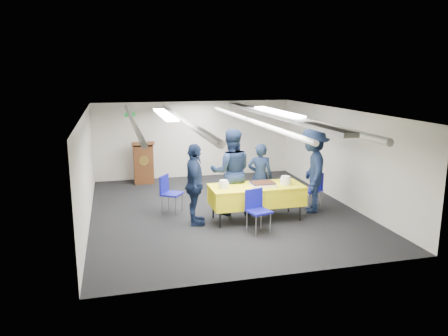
{
  "coord_description": "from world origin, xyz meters",
  "views": [
    {
      "loc": [
        -2.41,
        -9.49,
        3.18
      ],
      "look_at": [
        -0.03,
        -0.2,
        1.05
      ],
      "focal_mm": 35.0,
      "sensor_mm": 36.0,
      "label": 1
    }
  ],
  "objects_px": {
    "chair_near": "(256,206)",
    "chair_right": "(313,186)",
    "serving_table": "(256,195)",
    "sailor_b": "(231,172)",
    "podium": "(143,162)",
    "chair_left": "(168,190)",
    "sailor_c": "(195,185)",
    "sheet_cake": "(262,184)",
    "sailor_d": "(312,170)",
    "sailor_a": "(260,177)"
  },
  "relations": [
    {
      "from": "sailor_a",
      "to": "sailor_b",
      "type": "height_order",
      "value": "sailor_b"
    },
    {
      "from": "chair_near",
      "to": "chair_right",
      "type": "bearing_deg",
      "value": 32.95
    },
    {
      "from": "chair_near",
      "to": "sailor_d",
      "type": "distance_m",
      "value": 1.96
    },
    {
      "from": "sailor_d",
      "to": "sailor_c",
      "type": "bearing_deg",
      "value": -65.31
    },
    {
      "from": "sheet_cake",
      "to": "chair_right",
      "type": "height_order",
      "value": "chair_right"
    },
    {
      "from": "serving_table",
      "to": "sailor_b",
      "type": "bearing_deg",
      "value": 127.51
    },
    {
      "from": "chair_right",
      "to": "sailor_d",
      "type": "height_order",
      "value": "sailor_d"
    },
    {
      "from": "chair_right",
      "to": "sailor_c",
      "type": "bearing_deg",
      "value": -171.59
    },
    {
      "from": "sailor_a",
      "to": "sailor_c",
      "type": "xyz_separation_m",
      "value": [
        -1.66,
        -0.63,
        0.08
      ]
    },
    {
      "from": "serving_table",
      "to": "sheet_cake",
      "type": "xyz_separation_m",
      "value": [
        0.11,
        -0.07,
        0.25
      ]
    },
    {
      "from": "sailor_d",
      "to": "chair_near",
      "type": "bearing_deg",
      "value": -39.82
    },
    {
      "from": "sailor_b",
      "to": "sheet_cake",
      "type": "bearing_deg",
      "value": 139.96
    },
    {
      "from": "chair_left",
      "to": "chair_near",
      "type": "bearing_deg",
      "value": -46.93
    },
    {
      "from": "sailor_b",
      "to": "sailor_c",
      "type": "relative_size",
      "value": 1.13
    },
    {
      "from": "podium",
      "to": "chair_left",
      "type": "distance_m",
      "value": 2.94
    },
    {
      "from": "chair_left",
      "to": "sailor_a",
      "type": "relative_size",
      "value": 0.55
    },
    {
      "from": "sheet_cake",
      "to": "podium",
      "type": "height_order",
      "value": "podium"
    },
    {
      "from": "serving_table",
      "to": "chair_left",
      "type": "bearing_deg",
      "value": 151.6
    },
    {
      "from": "podium",
      "to": "sailor_b",
      "type": "xyz_separation_m",
      "value": [
        1.71,
        -3.34,
        0.36
      ]
    },
    {
      "from": "sheet_cake",
      "to": "sailor_a",
      "type": "xyz_separation_m",
      "value": [
        0.2,
        0.74,
        -0.03
      ]
    },
    {
      "from": "serving_table",
      "to": "sheet_cake",
      "type": "distance_m",
      "value": 0.29
    },
    {
      "from": "sailor_d",
      "to": "sailor_b",
      "type": "bearing_deg",
      "value": -78.87
    },
    {
      "from": "sailor_c",
      "to": "sailor_a",
      "type": "bearing_deg",
      "value": -59.59
    },
    {
      "from": "podium",
      "to": "chair_left",
      "type": "xyz_separation_m",
      "value": [
        0.35,
        -2.92,
        -0.08
      ]
    },
    {
      "from": "chair_near",
      "to": "sailor_c",
      "type": "distance_m",
      "value": 1.38
    },
    {
      "from": "chair_near",
      "to": "sailor_a",
      "type": "relative_size",
      "value": 0.55
    },
    {
      "from": "sheet_cake",
      "to": "sailor_c",
      "type": "distance_m",
      "value": 1.46
    },
    {
      "from": "sheet_cake",
      "to": "sailor_d",
      "type": "height_order",
      "value": "sailor_d"
    },
    {
      "from": "chair_near",
      "to": "sailor_c",
      "type": "xyz_separation_m",
      "value": [
        -1.12,
        0.74,
        0.33
      ]
    },
    {
      "from": "chair_right",
      "to": "sailor_a",
      "type": "bearing_deg",
      "value": 170.97
    },
    {
      "from": "sheet_cake",
      "to": "chair_left",
      "type": "xyz_separation_m",
      "value": [
        -1.9,
        1.04,
        -0.28
      ]
    },
    {
      "from": "chair_left",
      "to": "serving_table",
      "type": "bearing_deg",
      "value": -28.4
    },
    {
      "from": "sheet_cake",
      "to": "sailor_d",
      "type": "relative_size",
      "value": 0.27
    },
    {
      "from": "chair_right",
      "to": "sailor_a",
      "type": "xyz_separation_m",
      "value": [
        -1.26,
        0.2,
        0.26
      ]
    },
    {
      "from": "serving_table",
      "to": "sailor_c",
      "type": "distance_m",
      "value": 1.39
    },
    {
      "from": "podium",
      "to": "sailor_a",
      "type": "relative_size",
      "value": 0.8
    },
    {
      "from": "sailor_b",
      "to": "chair_right",
      "type": "bearing_deg",
      "value": -172.97
    },
    {
      "from": "serving_table",
      "to": "sailor_a",
      "type": "relative_size",
      "value": 1.29
    },
    {
      "from": "podium",
      "to": "sailor_d",
      "type": "xyz_separation_m",
      "value": [
        3.56,
        -3.63,
        0.36
      ]
    },
    {
      "from": "chair_near",
      "to": "chair_right",
      "type": "relative_size",
      "value": 1.0
    },
    {
      "from": "sailor_c",
      "to": "chair_right",
      "type": "bearing_deg",
      "value": -72.05
    },
    {
      "from": "chair_left",
      "to": "sailor_a",
      "type": "height_order",
      "value": "sailor_a"
    },
    {
      "from": "chair_left",
      "to": "sailor_b",
      "type": "bearing_deg",
      "value": -16.93
    },
    {
      "from": "podium",
      "to": "chair_near",
      "type": "distance_m",
      "value": 4.97
    },
    {
      "from": "chair_right",
      "to": "chair_left",
      "type": "distance_m",
      "value": 3.4
    },
    {
      "from": "chair_near",
      "to": "chair_left",
      "type": "height_order",
      "value": "same"
    },
    {
      "from": "sheet_cake",
      "to": "podium",
      "type": "distance_m",
      "value": 4.56
    },
    {
      "from": "chair_right",
      "to": "sailor_c",
      "type": "xyz_separation_m",
      "value": [
        -2.92,
        -0.43,
        0.33
      ]
    },
    {
      "from": "chair_right",
      "to": "serving_table",
      "type": "bearing_deg",
      "value": -163.24
    },
    {
      "from": "chair_right",
      "to": "sailor_a",
      "type": "height_order",
      "value": "sailor_a"
    }
  ]
}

